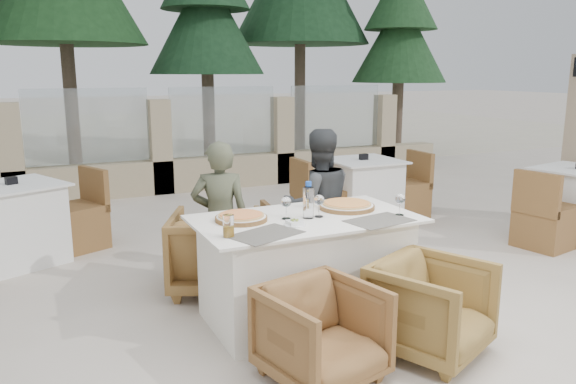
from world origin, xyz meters
name	(u,v)px	position (x,y,z in m)	size (l,w,h in m)	color
ground	(305,314)	(0.00, 0.00, 0.00)	(80.00, 80.00, 0.00)	beige
sand_patch	(93,133)	(0.00, 14.00, 0.01)	(30.00, 16.00, 0.01)	beige
perimeter_wall_far	(160,140)	(0.00, 4.80, 0.80)	(10.00, 0.34, 1.60)	tan
pine_centre	(206,34)	(1.50, 7.20, 2.50)	(2.20, 2.20, 5.00)	#1A3E21
pine_far_right	(400,50)	(5.50, 6.50, 2.25)	(1.98, 1.98, 4.50)	#214B24
dining_table	(305,268)	(-0.03, -0.05, 0.39)	(1.60, 0.90, 0.77)	white
placemat_near_left	(266,234)	(-0.45, -0.33, 0.77)	(0.45, 0.30, 0.00)	#5D5950
placemat_near_right	(380,221)	(0.40, -0.36, 0.77)	(0.45, 0.30, 0.00)	#635E55
pizza_left	(241,217)	(-0.48, 0.06, 0.79)	(0.37, 0.37, 0.05)	#F35021
pizza_right	(347,205)	(0.38, 0.06, 0.80)	(0.43, 0.43, 0.06)	orange
water_bottle	(308,200)	(-0.02, -0.07, 0.90)	(0.08, 0.08, 0.27)	#A2B8D5
wine_glass_centre	(286,207)	(-0.17, -0.03, 0.86)	(0.08, 0.08, 0.18)	silver
wine_glass_near	(319,205)	(0.07, -0.08, 0.86)	(0.08, 0.08, 0.18)	white
wine_glass_corner	(400,203)	(0.62, -0.29, 0.86)	(0.08, 0.08, 0.18)	white
beer_glass_left	(228,226)	(-0.69, -0.27, 0.84)	(0.07, 0.07, 0.14)	gold
beer_glass_right	(310,199)	(0.15, 0.22, 0.84)	(0.07, 0.07, 0.13)	gold
olive_dish	(295,222)	(-0.19, -0.21, 0.79)	(0.11, 0.11, 0.04)	white
armchair_far_left	(215,251)	(-0.46, 0.76, 0.33)	(0.71, 0.74, 0.67)	olive
armchair_far_right	(305,236)	(0.44, 0.88, 0.32)	(0.68, 0.70, 0.64)	brown
armchair_near_left	(322,334)	(-0.33, -0.86, 0.29)	(0.62, 0.64, 0.58)	brown
armchair_near_right	(431,308)	(0.47, -0.87, 0.31)	(0.66, 0.68, 0.62)	olive
diner_left	(220,219)	(-0.44, 0.64, 0.64)	(0.46, 0.30, 1.27)	#4E533C
diner_right	(318,206)	(0.43, 0.62, 0.67)	(0.65, 0.50, 1.33)	#383B3D
bg_table_a	(16,224)	(-1.96, 2.20, 0.39)	(1.64, 0.82, 0.77)	white
bg_table_b	(363,191)	(1.83, 2.08, 0.39)	(1.64, 0.82, 0.77)	white
bg_table_c	(576,203)	(3.60, 0.54, 0.39)	(1.64, 0.82, 0.77)	silver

